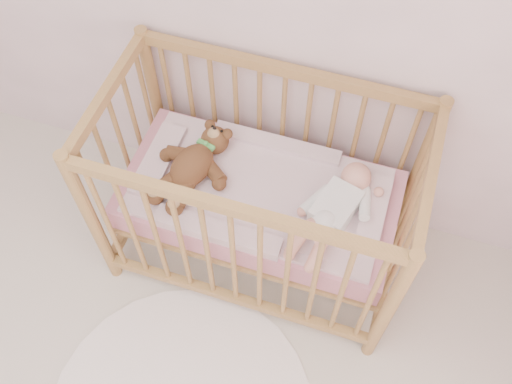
% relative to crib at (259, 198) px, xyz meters
% --- Properties ---
extents(crib, '(1.36, 0.76, 1.00)m').
position_rel_crib_xyz_m(crib, '(0.00, 0.00, 0.00)').
color(crib, '#B5874C').
rests_on(crib, floor).
extents(mattress, '(1.22, 0.62, 0.13)m').
position_rel_crib_xyz_m(mattress, '(0.00, 0.00, -0.01)').
color(mattress, pink).
rests_on(mattress, crib).
extents(blanket, '(1.10, 0.58, 0.06)m').
position_rel_crib_xyz_m(blanket, '(0.00, 0.00, 0.06)').
color(blanket, pink).
rests_on(blanket, mattress).
extents(baby, '(0.43, 0.64, 0.14)m').
position_rel_crib_xyz_m(baby, '(0.34, -0.02, 0.14)').
color(baby, white).
rests_on(baby, blanket).
extents(teddy_bear, '(0.48, 0.58, 0.14)m').
position_rel_crib_xyz_m(teddy_bear, '(-0.30, -0.02, 0.15)').
color(teddy_bear, brown).
rests_on(teddy_bear, blanket).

